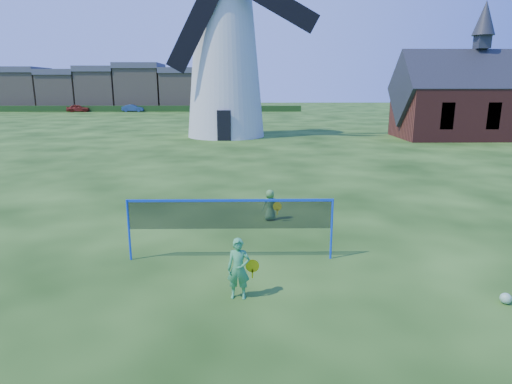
{
  "coord_description": "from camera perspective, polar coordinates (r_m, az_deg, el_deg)",
  "views": [
    {
      "loc": [
        0.03,
        -10.63,
        4.21
      ],
      "look_at": [
        0.2,
        0.5,
        1.5
      ],
      "focal_mm": 30.47,
      "sensor_mm": 36.0,
      "label": 1
    }
  ],
  "objects": [
    {
      "name": "windmill",
      "position": [
        38.03,
        -4.09,
        17.68
      ],
      "size": [
        14.95,
        6.55,
        20.12
      ],
      "color": "silver",
      "rests_on": "ground"
    },
    {
      "name": "player_boy",
      "position": [
        13.98,
        1.87,
        -1.72
      ],
      "size": [
        0.64,
        0.47,
        1.0
      ],
      "rotation": [
        0.0,
        0.0,
        3.5
      ],
      "color": "#508C43",
      "rests_on": "ground"
    },
    {
      "name": "player_girl",
      "position": [
        8.89,
        -2.29,
        -10.03
      ],
      "size": [
        0.66,
        0.36,
        1.27
      ],
      "rotation": [
        0.0,
        0.0,
        -0.09
      ],
      "color": "#3E9D58",
      "rests_on": "ground"
    },
    {
      "name": "terraced_houses",
      "position": [
        86.82,
        -19.23,
        12.75
      ],
      "size": [
        50.51,
        8.4,
        8.33
      ],
      "color": "#8C7A5D",
      "rests_on": "ground"
    },
    {
      "name": "play_ball",
      "position": [
        10.18,
        29.94,
        -12.01
      ],
      "size": [
        0.22,
        0.22,
        0.22
      ],
      "primitive_type": "sphere",
      "color": "green",
      "rests_on": "ground"
    },
    {
      "name": "chapel",
      "position": [
        40.77,
        26.84,
        10.59
      ],
      "size": [
        12.79,
        6.2,
        10.81
      ],
      "color": "maroon",
      "rests_on": "ground"
    },
    {
      "name": "car_right",
      "position": [
        78.92,
        -15.84,
        10.54
      ],
      "size": [
        3.68,
        1.35,
        1.2
      ],
      "primitive_type": "imported",
      "rotation": [
        0.0,
        0.0,
        1.59
      ],
      "color": "navy",
      "rests_on": "ground"
    },
    {
      "name": "hedge",
      "position": [
        79.82,
        -17.18,
        10.41
      ],
      "size": [
        62.0,
        0.8,
        1.0
      ],
      "primitive_type": "cube",
      "color": "#193814",
      "rests_on": "ground"
    },
    {
      "name": "ground",
      "position": [
        11.43,
        -0.97,
        -7.93
      ],
      "size": [
        220.0,
        220.0,
        0.0
      ],
      "primitive_type": "plane",
      "color": "black",
      "rests_on": "ground"
    },
    {
      "name": "badminton_net",
      "position": [
        10.65,
        -3.38,
        -3.09
      ],
      "size": [
        5.05,
        0.05,
        1.55
      ],
      "color": "blue",
      "rests_on": "ground"
    },
    {
      "name": "car_left",
      "position": [
        80.93,
        -22.34,
        10.12
      ],
      "size": [
        3.92,
        2.36,
        1.25
      ],
      "primitive_type": "imported",
      "rotation": [
        0.0,
        0.0,
        1.83
      ],
      "color": "maroon",
      "rests_on": "ground"
    }
  ]
}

